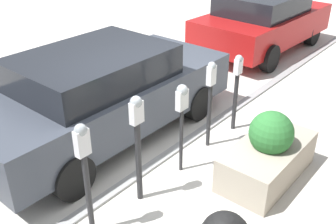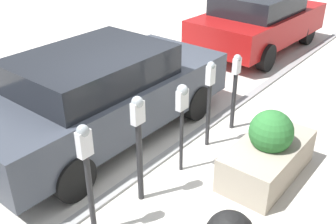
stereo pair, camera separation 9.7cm
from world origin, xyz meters
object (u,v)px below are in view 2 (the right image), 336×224
(parking_meter_farthest, at_px, (235,82))
(planter_box, at_px, (268,153))
(parking_meter_fourth, at_px, (210,91))
(parked_car_middle, at_px, (101,93))
(parking_meter_second, at_px, (139,135))
(parking_meter_middle, at_px, (182,107))
(parked_car_rear, at_px, (258,20))
(parking_meter_nearest, at_px, (87,164))

(parking_meter_farthest, bearing_deg, planter_box, -128.83)
(parking_meter_fourth, distance_m, parked_car_middle, 1.79)
(parking_meter_second, height_order, parking_meter_middle, parking_meter_second)
(parked_car_middle, height_order, parked_car_rear, parked_car_middle)
(parking_meter_second, relative_size, parking_meter_fourth, 1.05)
(parking_meter_fourth, bearing_deg, planter_box, -97.26)
(parking_meter_fourth, height_order, planter_box, parking_meter_fourth)
(parking_meter_middle, distance_m, planter_box, 1.43)
(parking_meter_farthest, distance_m, planter_box, 1.50)
(parking_meter_farthest, bearing_deg, parked_car_middle, 134.74)
(parking_meter_middle, bearing_deg, parking_meter_fourth, 5.39)
(parking_meter_nearest, relative_size, parking_meter_farthest, 1.10)
(parking_meter_nearest, xyz_separation_m, parking_meter_middle, (1.69, -0.05, 0.04))
(parking_meter_second, height_order, parked_car_middle, parking_meter_second)
(parked_car_middle, xyz_separation_m, parked_car_rear, (5.70, 0.06, -0.01))
(parking_meter_fourth, xyz_separation_m, planter_box, (-0.15, -1.14, -0.59))
(parked_car_middle, relative_size, parked_car_rear, 1.09)
(parking_meter_farthest, xyz_separation_m, parked_car_rear, (4.11, 1.66, -0.08))
(parking_meter_farthest, bearing_deg, parking_meter_middle, -178.47)
(parking_meter_second, height_order, planter_box, parking_meter_second)
(parking_meter_fourth, bearing_deg, parked_car_rear, 18.54)
(planter_box, height_order, parked_car_rear, parked_car_rear)
(parking_meter_farthest, relative_size, parked_car_rear, 0.33)
(parking_meter_second, distance_m, planter_box, 1.99)
(parking_meter_second, relative_size, planter_box, 0.95)
(parking_meter_nearest, bearing_deg, parking_meter_second, -1.17)
(parking_meter_nearest, distance_m, planter_box, 2.70)
(parking_meter_nearest, height_order, parking_meter_fourth, parking_meter_nearest)
(parking_meter_farthest, height_order, parked_car_middle, parked_car_middle)
(parking_meter_middle, distance_m, parked_car_middle, 1.67)
(planter_box, bearing_deg, parking_meter_fourth, 82.74)
(parking_meter_fourth, height_order, parking_meter_farthest, parking_meter_fourth)
(parking_meter_second, xyz_separation_m, parking_meter_middle, (0.86, -0.03, 0.06))
(parking_meter_fourth, distance_m, parking_meter_farthest, 0.75)
(parking_meter_middle, height_order, parked_car_rear, parked_car_rear)
(parking_meter_nearest, xyz_separation_m, parking_meter_farthest, (3.26, -0.01, -0.14))
(parking_meter_nearest, distance_m, parking_meter_farthest, 3.27)
(parking_meter_nearest, relative_size, parked_car_rear, 0.36)
(parking_meter_nearest, relative_size, parked_car_middle, 0.33)
(parking_meter_farthest, xyz_separation_m, parked_car_middle, (-1.59, 1.61, -0.08))
(parking_meter_middle, xyz_separation_m, parking_meter_farthest, (1.57, 0.04, -0.19))
(planter_box, bearing_deg, parking_meter_middle, 122.68)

